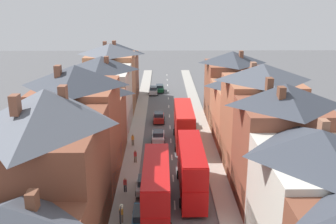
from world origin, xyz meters
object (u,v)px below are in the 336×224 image
Objects in this scene: car_near_silver at (160,88)px; pedestrian_far_left at (135,156)px; car_mid_white at (159,117)px; pedestrian_far_right at (133,139)px; double_decker_bus_far_approaching at (184,124)px; double_decker_bus_lead at (156,188)px; car_parked_left_b at (153,90)px; car_far_grey at (145,184)px; car_mid_black at (190,122)px; pedestrian_mid_left at (121,214)px; pedestrian_mid_right at (125,184)px; car_near_blue at (158,136)px; car_parked_right_a at (142,218)px; double_decker_bus_mid_street at (191,169)px.

pedestrian_far_left reaches higher than car_near_silver.
pedestrian_far_right is (-3.52, -10.63, 0.18)m from car_mid_white.
car_mid_white is at bearing -90.00° from car_near_silver.
double_decker_bus_far_approaching is 10.44m from car_mid_white.
double_decker_bus_lead reaches higher than pedestrian_far_left.
car_parked_left_b reaches higher than car_far_grey.
car_near_silver is at bearing 90.00° from car_mid_white.
pedestrian_mid_left reaches higher than car_mid_black.
double_decker_bus_far_approaching reaches higher than pedestrian_far_left.
pedestrian_mid_right and pedestrian_far_left have the same top height.
car_mid_white is 11.20m from pedestrian_far_right.
pedestrian_far_left and pedestrian_far_right have the same top height.
pedestrian_far_left is (0.58, 7.59, 0.00)m from pedestrian_mid_right.
car_mid_white is at bearing 90.00° from car_near_blue.
car_mid_white is (-4.90, 2.46, 0.02)m from car_mid_black.
car_near_silver is at bearing 89.99° from double_decker_bus_lead.
car_far_grey is at bearing -93.16° from car_mid_white.
car_parked_right_a is at bearing -10.32° from pedestrian_mid_left.
double_decker_bus_lead reaches higher than pedestrian_far_right.
pedestrian_far_right is (-2.22, -29.69, 0.21)m from car_parked_left_b.
car_parked_left_b is (0.00, 49.23, -0.01)m from car_parked_right_a.
double_decker_bus_lead is 2.39× the size of car_parked_right_a.
pedestrian_far_right is (-0.72, 5.76, 0.00)m from pedestrian_far_left.
car_near_blue is 0.87× the size of car_parked_right_a.
car_parked_right_a reaches higher than car_near_blue.
car_parked_right_a is (-1.30, -21.25, 0.01)m from car_near_blue.
car_near_silver is at bearing 56.88° from car_parked_left_b.
car_far_grey is 2.13m from pedestrian_mid_right.
car_mid_white reaches higher than car_near_silver.
car_near_blue reaches higher than car_near_silver.
double_decker_bus_far_approaching is 2.83× the size of car_mid_white.
car_parked_right_a is (-1.30, -51.22, 0.03)m from car_near_silver.
pedestrian_far_right reaches higher than car_parked_left_b.
car_mid_white is (1.30, -19.06, 0.02)m from car_parked_left_b.
car_near_blue is 2.44× the size of pedestrian_far_left.
car_near_silver is at bearing 85.74° from pedestrian_far_left.
car_parked_right_a is 28.40m from car_mid_black.
pedestrian_mid_right reaches higher than car_near_blue.
double_decker_bus_mid_street reaches higher than car_mid_black.
double_decker_bus_mid_street is at bearing -0.50° from pedestrian_mid_right.
double_decker_bus_mid_street is at bearing -85.45° from car_near_silver.
car_far_grey is (-4.89, -13.98, -2.01)m from double_decker_bus_far_approaching.
pedestrian_mid_right is at bearing 108.56° from car_parked_right_a.
car_parked_left_b is 48.92m from pedestrian_mid_left.
car_near_silver is 1.11× the size of car_far_grey.
car_mid_white is (0.01, 28.35, -1.97)m from double_decker_bus_lead.
car_near_blue is 1.03× the size of car_mid_white.
car_near_blue is 14.72m from car_far_grey.
car_near_blue is 21.29m from car_parked_right_a.
pedestrian_mid_right is at bearing -94.28° from car_near_silver.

